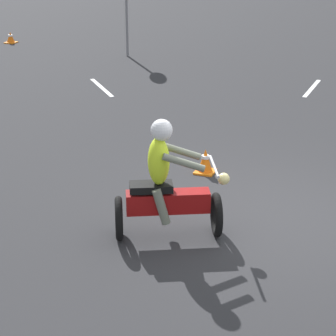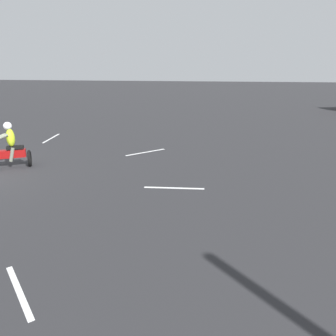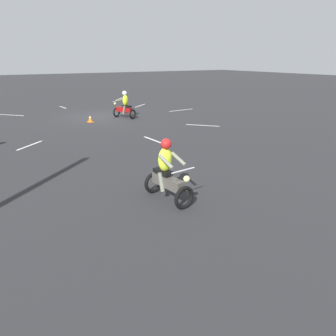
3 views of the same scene
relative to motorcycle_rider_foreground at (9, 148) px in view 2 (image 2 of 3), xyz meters
name	(u,v)px [view 2 (image 2 of 3)]	position (x,y,z in m)	size (l,w,h in m)	color
motorcycle_rider_foreground	(9,148)	(0.00, 0.00, 0.00)	(1.16, 1.52, 1.66)	black
lane_stripe_ne	(19,291)	(6.22, 4.05, -0.72)	(0.10, 1.64, 0.01)	silver
lane_stripe_n	(174,188)	(1.20, 6.04, -0.72)	(0.10, 1.82, 0.01)	silver
lane_stripe_nw	(146,152)	(-2.76, 4.34, -0.72)	(0.10, 1.89, 0.01)	silver
lane_stripe_w	(51,138)	(-4.76, -0.90, -0.72)	(0.10, 2.11, 0.01)	silver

